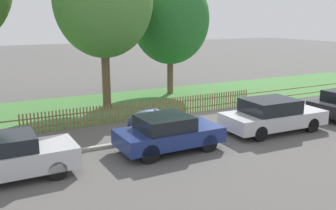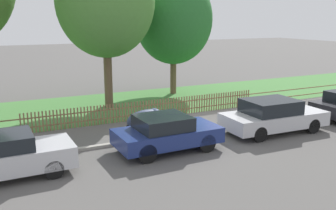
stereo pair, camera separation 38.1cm
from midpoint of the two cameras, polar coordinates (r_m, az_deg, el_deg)
name	(u,v)px [view 2 (the right image)]	position (r m, az deg, el deg)	size (l,w,h in m)	color
ground_plane	(181,136)	(15.49, 2.75, -4.78)	(120.00, 120.00, 0.00)	#565451
kerb_stone	(180,134)	(15.55, 2.57, -4.47)	(42.14, 0.20, 0.12)	#9E998E
grass_strip	(126,104)	(21.31, -5.89, 0.16)	(42.14, 6.90, 0.01)	#477F3D
park_fence	(150,109)	(18.11, -2.12, -0.64)	(42.14, 0.05, 0.91)	olive
parked_car_silver_hatchback	(6,155)	(12.35, -22.60, -7.11)	(3.89, 1.75, 1.37)	#BCBCC1
parked_car_black_saloon	(166,132)	(13.66, 0.54, -4.20)	(3.85, 1.88, 1.33)	navy
parked_car_navy_estate	(273,116)	(16.51, 16.34, -1.57)	(4.54, 2.03, 1.43)	#BCBCC1
covered_motorcycle	(147,120)	(15.44, -2.47, -2.23)	(1.93, 0.83, 1.10)	black
tree_behind_motorcycle	(105,1)	(20.11, -8.96, 15.40)	(5.09, 5.09, 8.56)	brown
tree_mid_park	(173,19)	(23.76, 1.30, 12.92)	(4.84, 4.84, 7.47)	brown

